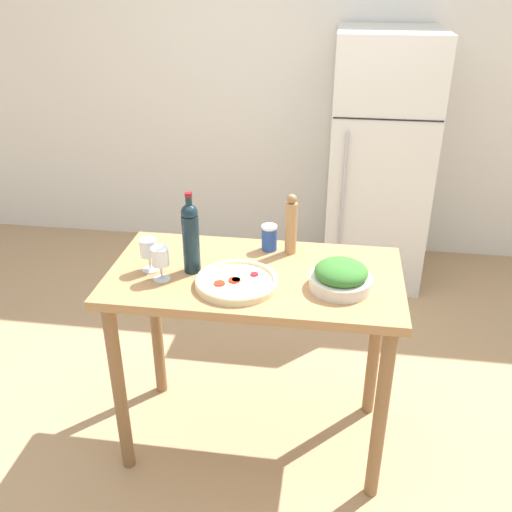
{
  "coord_description": "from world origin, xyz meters",
  "views": [
    {
      "loc": [
        0.3,
        -1.99,
        2.0
      ],
      "look_at": [
        0.0,
        0.03,
        0.94
      ],
      "focal_mm": 40.0,
      "sensor_mm": 36.0,
      "label": 1
    }
  ],
  "objects_px": {
    "refrigerator": "(379,161)",
    "pepper_mill": "(291,225)",
    "homemade_pizza": "(237,281)",
    "salt_canister": "(269,238)",
    "salad_bowl": "(341,276)",
    "wine_glass_near": "(160,258)",
    "wine_bottle": "(191,236)",
    "wine_glass_far": "(149,250)"
  },
  "relations": [
    {
      "from": "refrigerator",
      "to": "pepper_mill",
      "type": "relative_size",
      "value": 6.15
    },
    {
      "from": "homemade_pizza",
      "to": "salt_canister",
      "type": "relative_size",
      "value": 2.85
    },
    {
      "from": "pepper_mill",
      "to": "salt_canister",
      "type": "relative_size",
      "value": 2.36
    },
    {
      "from": "salt_canister",
      "to": "pepper_mill",
      "type": "bearing_deg",
      "value": -8.62
    },
    {
      "from": "refrigerator",
      "to": "salad_bowl",
      "type": "relative_size",
      "value": 6.85
    },
    {
      "from": "pepper_mill",
      "to": "wine_glass_near",
      "type": "bearing_deg",
      "value": -147.3
    },
    {
      "from": "refrigerator",
      "to": "salad_bowl",
      "type": "bearing_deg",
      "value": -97.34
    },
    {
      "from": "wine_bottle",
      "to": "salad_bowl",
      "type": "relative_size",
      "value": 1.41
    },
    {
      "from": "wine_glass_near",
      "to": "wine_glass_far",
      "type": "relative_size",
      "value": 1.0
    },
    {
      "from": "wine_glass_near",
      "to": "wine_glass_far",
      "type": "distance_m",
      "value": 0.1
    },
    {
      "from": "wine_glass_near",
      "to": "pepper_mill",
      "type": "height_order",
      "value": "pepper_mill"
    },
    {
      "from": "refrigerator",
      "to": "homemade_pizza",
      "type": "relative_size",
      "value": 5.08
    },
    {
      "from": "homemade_pizza",
      "to": "refrigerator",
      "type": "bearing_deg",
      "value": 71.16
    },
    {
      "from": "wine_bottle",
      "to": "wine_glass_far",
      "type": "xyz_separation_m",
      "value": [
        -0.17,
        -0.02,
        -0.06
      ]
    },
    {
      "from": "refrigerator",
      "to": "salt_canister",
      "type": "bearing_deg",
      "value": -109.69
    },
    {
      "from": "wine_glass_near",
      "to": "homemade_pizza",
      "type": "distance_m",
      "value": 0.31
    },
    {
      "from": "salt_canister",
      "to": "wine_glass_near",
      "type": "bearing_deg",
      "value": -140.15
    },
    {
      "from": "wine_glass_near",
      "to": "pepper_mill",
      "type": "distance_m",
      "value": 0.57
    },
    {
      "from": "wine_glass_near",
      "to": "homemade_pizza",
      "type": "height_order",
      "value": "wine_glass_near"
    },
    {
      "from": "pepper_mill",
      "to": "salt_canister",
      "type": "bearing_deg",
      "value": 171.38
    },
    {
      "from": "wine_glass_near",
      "to": "pepper_mill",
      "type": "bearing_deg",
      "value": 32.7
    },
    {
      "from": "wine_glass_far",
      "to": "pepper_mill",
      "type": "bearing_deg",
      "value": 23.71
    },
    {
      "from": "refrigerator",
      "to": "pepper_mill",
      "type": "bearing_deg",
      "value": -106.35
    },
    {
      "from": "refrigerator",
      "to": "wine_glass_near",
      "type": "xyz_separation_m",
      "value": [
        -0.93,
        -1.85,
        0.15
      ]
    },
    {
      "from": "wine_bottle",
      "to": "pepper_mill",
      "type": "height_order",
      "value": "wine_bottle"
    },
    {
      "from": "salad_bowl",
      "to": "homemade_pizza",
      "type": "height_order",
      "value": "salad_bowl"
    },
    {
      "from": "wine_glass_far",
      "to": "salad_bowl",
      "type": "height_order",
      "value": "wine_glass_far"
    },
    {
      "from": "wine_bottle",
      "to": "salt_canister",
      "type": "bearing_deg",
      "value": 40.04
    },
    {
      "from": "pepper_mill",
      "to": "salad_bowl",
      "type": "height_order",
      "value": "pepper_mill"
    },
    {
      "from": "wine_bottle",
      "to": "pepper_mill",
      "type": "relative_size",
      "value": 1.26
    },
    {
      "from": "refrigerator",
      "to": "homemade_pizza",
      "type": "distance_m",
      "value": 1.95
    },
    {
      "from": "wine_glass_far",
      "to": "refrigerator",
      "type": "bearing_deg",
      "value": 60.64
    },
    {
      "from": "refrigerator",
      "to": "salt_canister",
      "type": "relative_size",
      "value": 14.49
    },
    {
      "from": "wine_glass_near",
      "to": "wine_bottle",
      "type": "bearing_deg",
      "value": 39.32
    },
    {
      "from": "refrigerator",
      "to": "salt_canister",
      "type": "xyz_separation_m",
      "value": [
        -0.54,
        -1.52,
        0.12
      ]
    },
    {
      "from": "refrigerator",
      "to": "wine_glass_far",
      "type": "distance_m",
      "value": 2.05
    },
    {
      "from": "pepper_mill",
      "to": "refrigerator",
      "type": "bearing_deg",
      "value": 73.65
    },
    {
      "from": "refrigerator",
      "to": "pepper_mill",
      "type": "distance_m",
      "value": 1.61
    },
    {
      "from": "wine_bottle",
      "to": "pepper_mill",
      "type": "distance_m",
      "value": 0.44
    },
    {
      "from": "wine_bottle",
      "to": "salt_canister",
      "type": "distance_m",
      "value": 0.38
    },
    {
      "from": "salt_canister",
      "to": "homemade_pizza",
      "type": "bearing_deg",
      "value": -104.8
    },
    {
      "from": "wine_bottle",
      "to": "wine_glass_far",
      "type": "distance_m",
      "value": 0.18
    }
  ]
}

